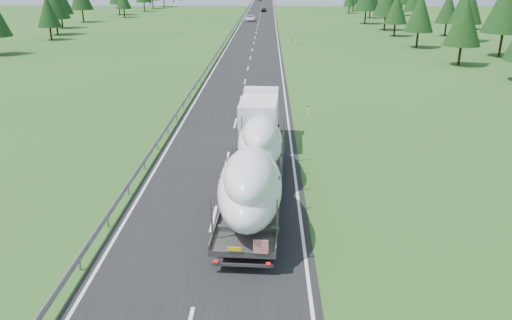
{
  "coord_description": "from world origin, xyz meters",
  "views": [
    {
      "loc": [
        2.85,
        -14.53,
        12.12
      ],
      "look_at": [
        2.17,
        12.24,
        2.13
      ],
      "focal_mm": 35.0,
      "sensor_mm": 36.0,
      "label": 1
    }
  ],
  "objects_px": {
    "boat_truck": "(256,153)",
    "distant_car_dark": "(264,10)",
    "highway_sign": "(293,34)",
    "distant_van": "(250,18)"
  },
  "relations": [
    {
      "from": "distant_van",
      "to": "distant_car_dark",
      "type": "xyz_separation_m",
      "value": [
        3.3,
        36.58,
        -0.06
      ]
    },
    {
      "from": "boat_truck",
      "to": "distant_van",
      "type": "xyz_separation_m",
      "value": [
        -4.5,
        115.21,
        -1.6
      ]
    },
    {
      "from": "distant_van",
      "to": "distant_car_dark",
      "type": "bearing_deg",
      "value": 84.3
    },
    {
      "from": "boat_truck",
      "to": "distant_car_dark",
      "type": "xyz_separation_m",
      "value": [
        -1.2,
        151.79,
        -1.66
      ]
    },
    {
      "from": "highway_sign",
      "to": "distant_car_dark",
      "type": "distance_m",
      "value": 84.77
    },
    {
      "from": "distant_car_dark",
      "to": "highway_sign",
      "type": "bearing_deg",
      "value": -83.4
    },
    {
      "from": "distant_van",
      "to": "highway_sign",
      "type": "bearing_deg",
      "value": -79.29
    },
    {
      "from": "highway_sign",
      "to": "distant_car_dark",
      "type": "bearing_deg",
      "value": 94.21
    },
    {
      "from": "boat_truck",
      "to": "distant_car_dark",
      "type": "height_order",
      "value": "boat_truck"
    },
    {
      "from": "boat_truck",
      "to": "distant_car_dark",
      "type": "bearing_deg",
      "value": 90.45
    }
  ]
}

